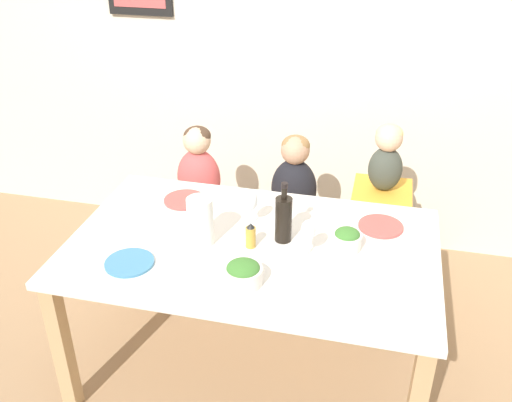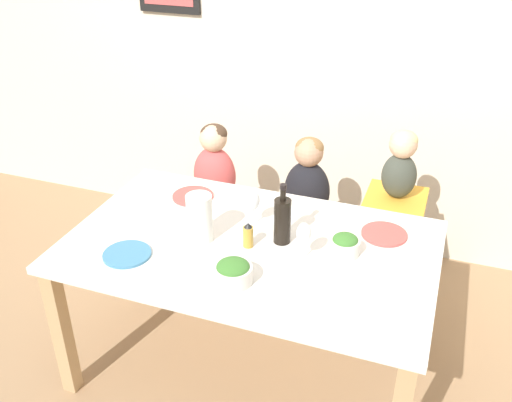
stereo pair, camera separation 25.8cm
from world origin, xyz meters
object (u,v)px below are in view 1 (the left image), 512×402
Objects in this scene: person_baby_right at (387,155)px; salad_bowl_small at (347,239)px; wine_glass_far at (251,202)px; chair_right_highchair at (380,214)px; dinner_plate_back_left at (185,200)px; chair_far_left at (201,215)px; dinner_plate_back_right at (381,226)px; person_child_left at (198,167)px; wine_bottle at (284,218)px; wine_glass_near at (308,231)px; dinner_plate_front_left at (129,263)px; chair_far_center at (292,226)px; salad_bowl_large at (243,273)px; person_child_center at (294,178)px; paper_towel_roll at (201,221)px.

person_baby_right is 2.88× the size of salad_bowl_small.
wine_glass_far is at bearing -134.63° from person_baby_right.
chair_right_highchair is 1.11m from dinner_plate_back_left.
salad_bowl_small is (0.47, -0.09, -0.08)m from wine_glass_far.
chair_far_left is 1.24m from dinner_plate_back_right.
chair_far_left is at bearing -90.00° from person_child_left.
wine_glass_near is at bearing -38.73° from wine_bottle.
salad_bowl_small reaches higher than dinner_plate_front_left.
wine_bottle is at bearing 29.34° from dinner_plate_front_left.
person_child_left is at bearing 179.90° from chair_far_center.
chair_far_left is at bearing 134.07° from wine_glass_near.
dinner_plate_back_right is (0.61, 0.12, -0.12)m from wine_glass_far.
person_child_left is at bearing 92.13° from dinner_plate_front_left.
chair_far_center is at bearing 80.34° from wine_glass_far.
dinner_plate_back_right is (1.08, -0.48, 0.37)m from chair_far_left.
person_baby_right is at bearing 45.18° from dinner_plate_front_left.
salad_bowl_large is 0.76× the size of dinner_plate_back_left.
dinner_plate_back_right is at bearing 28.07° from dinner_plate_front_left.
person_child_center is 2.75× the size of wine_glass_near.
wine_glass_far is 1.14× the size of salad_bowl_large.
person_baby_right is 1.48m from dinner_plate_front_left.
person_baby_right is at bearing 0.18° from chair_far_center.
paper_towel_roll is at bearing 42.73° from dinner_plate_front_left.
chair_far_left is 1.07m from wine_bottle.
person_child_center is at bearing 62.70° from dinner_plate_front_left.
dinner_plate_front_left is 1.00× the size of dinner_plate_back_right.
salad_bowl_large is 0.76m from dinner_plate_back_left.
chair_far_left and chair_far_center have the same top height.
person_child_center reaches higher than wine_glass_far.
chair_far_center is (0.58, 0.00, 0.00)m from chair_far_left.
person_baby_right is at bearing 58.62° from wine_bottle.
person_baby_right is 1.79× the size of dinner_plate_back_left.
wine_glass_near is 0.78m from dinner_plate_front_left.
wine_glass_near is at bearing -76.03° from person_child_center.
wine_glass_near is 0.86× the size of dinner_plate_front_left.
person_baby_right is at bearing 90.00° from chair_right_highchair.
person_child_center is at bearing 0.00° from person_child_left.
wine_bottle reaches higher than dinner_plate_back_left.
chair_far_left is at bearing -179.92° from person_baby_right.
dinner_plate_front_left is (-0.74, -0.24, -0.12)m from wine_glass_near.
person_child_left is 3.81× the size of salad_bowl_small.
dinner_plate_front_left is (0.04, -1.04, 0.37)m from chair_far_left.
chair_far_center is at bearing 95.81° from wine_bottle.
chair_far_left is 1.23× the size of person_baby_right.
dinner_plate_front_left is at bearing -151.93° from dinner_plate_back_right.
person_child_left is 2.37× the size of dinner_plate_back_right.
wine_bottle is 1.38× the size of dinner_plate_front_left.
paper_towel_roll is at bearing -70.30° from chair_far_left.
chair_right_highchair is 3.31× the size of dinner_plate_back_right.
chair_right_highchair is 0.92m from wine_glass_far.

